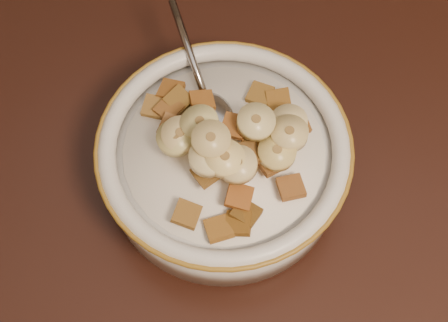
# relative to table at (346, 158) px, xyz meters

# --- Properties ---
(table) EXTENTS (1.44, 0.97, 0.04)m
(table) POSITION_rel_table_xyz_m (0.00, 0.00, 0.00)
(table) COLOR black
(table) RESTS_ON floor
(cereal_bowl) EXTENTS (0.21, 0.21, 0.05)m
(cereal_bowl) POSITION_rel_table_xyz_m (-0.11, -0.06, 0.04)
(cereal_bowl) COLOR silver
(cereal_bowl) RESTS_ON table
(milk) EXTENTS (0.17, 0.17, 0.00)m
(milk) POSITION_rel_table_xyz_m (-0.11, -0.06, 0.07)
(milk) COLOR white
(milk) RESTS_ON cereal_bowl
(spoon) EXTENTS (0.06, 0.06, 0.01)m
(spoon) POSITION_rel_table_xyz_m (-0.12, -0.03, 0.07)
(spoon) COLOR gray
(spoon) RESTS_ON cereal_bowl
(cereal_square_0) EXTENTS (0.02, 0.02, 0.01)m
(cereal_square_0) POSITION_rel_table_xyz_m (-0.15, -0.05, 0.08)
(cereal_square_0) COLOR brown
(cereal_square_0) RESTS_ON milk
(cereal_square_1) EXTENTS (0.03, 0.03, 0.01)m
(cereal_square_1) POSITION_rel_table_xyz_m (-0.06, -0.06, 0.08)
(cereal_square_1) COLOR brown
(cereal_square_1) RESTS_ON milk
(cereal_square_2) EXTENTS (0.03, 0.03, 0.01)m
(cereal_square_2) POSITION_rel_table_xyz_m (-0.07, -0.11, 0.08)
(cereal_square_2) COLOR brown
(cereal_square_2) RESTS_ON milk
(cereal_square_3) EXTENTS (0.02, 0.02, 0.01)m
(cereal_square_3) POSITION_rel_table_xyz_m (-0.12, -0.12, 0.08)
(cereal_square_3) COLOR brown
(cereal_square_3) RESTS_ON milk
(cereal_square_4) EXTENTS (0.03, 0.03, 0.01)m
(cereal_square_4) POSITION_rel_table_xyz_m (-0.12, -0.07, 0.09)
(cereal_square_4) COLOR #935A1F
(cereal_square_4) RESTS_ON milk
(cereal_square_5) EXTENTS (0.03, 0.03, 0.01)m
(cereal_square_5) POSITION_rel_table_xyz_m (-0.05, -0.02, 0.07)
(cereal_square_5) COLOR brown
(cereal_square_5) RESTS_ON milk
(cereal_square_6) EXTENTS (0.03, 0.03, 0.01)m
(cereal_square_6) POSITION_rel_table_xyz_m (-0.07, -0.00, 0.08)
(cereal_square_6) COLOR brown
(cereal_square_6) RESTS_ON milk
(cereal_square_7) EXTENTS (0.02, 0.02, 0.01)m
(cereal_square_7) POSITION_rel_table_xyz_m (-0.10, -0.05, 0.09)
(cereal_square_7) COLOR brown
(cereal_square_7) RESTS_ON milk
(cereal_square_8) EXTENTS (0.02, 0.02, 0.01)m
(cereal_square_8) POSITION_rel_table_xyz_m (-0.08, -0.10, 0.08)
(cereal_square_8) COLOR brown
(cereal_square_8) RESTS_ON milk
(cereal_square_9) EXTENTS (0.02, 0.02, 0.01)m
(cereal_square_9) POSITION_rel_table_xyz_m (-0.08, -0.12, 0.08)
(cereal_square_9) COLOR brown
(cereal_square_9) RESTS_ON milk
(cereal_square_10) EXTENTS (0.03, 0.03, 0.01)m
(cereal_square_10) POSITION_rel_table_xyz_m (-0.13, -0.02, 0.08)
(cereal_square_10) COLOR #985D22
(cereal_square_10) RESTS_ON milk
(cereal_square_11) EXTENTS (0.03, 0.03, 0.01)m
(cereal_square_11) POSITION_rel_table_xyz_m (-0.08, -0.06, 0.09)
(cereal_square_11) COLOR brown
(cereal_square_11) RESTS_ON milk
(cereal_square_12) EXTENTS (0.03, 0.03, 0.01)m
(cereal_square_12) POSITION_rel_table_xyz_m (-0.09, -0.13, 0.08)
(cereal_square_12) COLOR #9C6625
(cereal_square_12) RESTS_ON milk
(cereal_square_13) EXTENTS (0.02, 0.02, 0.01)m
(cereal_square_13) POSITION_rel_table_xyz_m (-0.09, 0.00, 0.08)
(cereal_square_13) COLOR brown
(cereal_square_13) RESTS_ON milk
(cereal_square_14) EXTENTS (0.03, 0.03, 0.01)m
(cereal_square_14) POSITION_rel_table_xyz_m (-0.07, -0.04, 0.08)
(cereal_square_14) COLOR brown
(cereal_square_14) RESTS_ON milk
(cereal_square_15) EXTENTS (0.03, 0.03, 0.01)m
(cereal_square_15) POSITION_rel_table_xyz_m (-0.15, -0.02, 0.08)
(cereal_square_15) COLOR brown
(cereal_square_15) RESTS_ON milk
(cereal_square_16) EXTENTS (0.03, 0.03, 0.01)m
(cereal_square_16) POSITION_rel_table_xyz_m (-0.04, -0.08, 0.08)
(cereal_square_16) COLOR brown
(cereal_square_16) RESTS_ON milk
(cereal_square_17) EXTENTS (0.03, 0.03, 0.01)m
(cereal_square_17) POSITION_rel_table_xyz_m (-0.11, -0.09, 0.08)
(cereal_square_17) COLOR brown
(cereal_square_17) RESTS_ON milk
(cereal_square_18) EXTENTS (0.02, 0.02, 0.01)m
(cereal_square_18) POSITION_rel_table_xyz_m (-0.17, -0.03, 0.07)
(cereal_square_18) COLOR brown
(cereal_square_18) RESTS_ON milk
(cereal_square_19) EXTENTS (0.03, 0.03, 0.01)m
(cereal_square_19) POSITION_rel_table_xyz_m (-0.16, -0.03, 0.08)
(cereal_square_19) COLOR brown
(cereal_square_19) RESTS_ON milk
(cereal_square_20) EXTENTS (0.03, 0.03, 0.01)m
(cereal_square_20) POSITION_rel_table_xyz_m (-0.08, -0.05, 0.09)
(cereal_square_20) COLOR olive
(cereal_square_20) RESTS_ON milk
(cereal_square_21) EXTENTS (0.02, 0.02, 0.01)m
(cereal_square_21) POSITION_rel_table_xyz_m (-0.16, -0.02, 0.08)
(cereal_square_21) COLOR brown
(cereal_square_21) RESTS_ON milk
(banana_slice_0) EXTENTS (0.04, 0.04, 0.01)m
(banana_slice_0) POSITION_rel_table_xyz_m (-0.13, -0.05, 0.10)
(banana_slice_0) COLOR #F2E48C
(banana_slice_0) RESTS_ON milk
(banana_slice_1) EXTENTS (0.04, 0.04, 0.01)m
(banana_slice_1) POSITION_rel_table_xyz_m (-0.10, -0.08, 0.10)
(banana_slice_1) COLOR #FFED98
(banana_slice_1) RESTS_ON milk
(banana_slice_2) EXTENTS (0.04, 0.04, 0.01)m
(banana_slice_2) POSITION_rel_table_xyz_m (-0.11, -0.07, 0.11)
(banana_slice_2) COLOR #DEBD71
(banana_slice_2) RESTS_ON milk
(banana_slice_3) EXTENTS (0.04, 0.04, 0.01)m
(banana_slice_3) POSITION_rel_table_xyz_m (-0.06, -0.06, 0.09)
(banana_slice_3) COLOR tan
(banana_slice_3) RESTS_ON milk
(banana_slice_4) EXTENTS (0.04, 0.04, 0.01)m
(banana_slice_4) POSITION_rel_table_xyz_m (-0.06, -0.03, 0.09)
(banana_slice_4) COLOR #F2DD96
(banana_slice_4) RESTS_ON milk
(banana_slice_5) EXTENTS (0.04, 0.04, 0.01)m
(banana_slice_5) POSITION_rel_table_xyz_m (-0.06, -0.04, 0.09)
(banana_slice_5) COLOR tan
(banana_slice_5) RESTS_ON milk
(banana_slice_6) EXTENTS (0.04, 0.04, 0.01)m
(banana_slice_6) POSITION_rel_table_xyz_m (-0.14, -0.07, 0.09)
(banana_slice_6) COLOR tan
(banana_slice_6) RESTS_ON milk
(banana_slice_7) EXTENTS (0.04, 0.04, 0.01)m
(banana_slice_7) POSITION_rel_table_xyz_m (-0.11, -0.08, 0.10)
(banana_slice_7) COLOR beige
(banana_slice_7) RESTS_ON milk
(banana_slice_8) EXTENTS (0.04, 0.04, 0.01)m
(banana_slice_8) POSITION_rel_table_xyz_m (-0.08, -0.04, 0.10)
(banana_slice_8) COLOR #D6C57F
(banana_slice_8) RESTS_ON milk
(banana_slice_9) EXTENTS (0.04, 0.04, 0.01)m
(banana_slice_9) POSITION_rel_table_xyz_m (-0.14, -0.07, 0.09)
(banana_slice_9) COLOR #D3C86E
(banana_slice_9) RESTS_ON milk
(banana_slice_10) EXTENTS (0.03, 0.03, 0.01)m
(banana_slice_10) POSITION_rel_table_xyz_m (-0.09, -0.08, 0.10)
(banana_slice_10) COLOR #F0D084
(banana_slice_10) RESTS_ON milk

